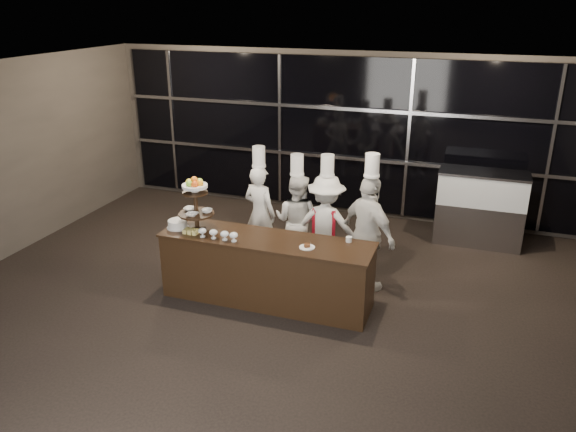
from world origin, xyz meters
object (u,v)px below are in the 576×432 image
(chef_a, at_px, (260,211))
(layer_cake, at_px, (178,224))
(display_case, at_px, (480,204))
(chef_c, at_px, (326,224))
(chef_b, at_px, (297,219))
(buffet_counter, at_px, (266,270))
(display_stand, at_px, (196,200))
(chef_d, at_px, (368,233))

(chef_a, bearing_deg, layer_cake, -119.00)
(display_case, xyz_separation_m, chef_c, (-2.12, -1.86, 0.08))
(chef_b, xyz_separation_m, chef_c, (0.48, -0.09, 0.02))
(buffet_counter, xyz_separation_m, display_stand, (-1.00, -0.00, 0.87))
(display_stand, relative_size, chef_c, 0.41)
(layer_cake, height_order, chef_d, chef_d)
(chef_a, bearing_deg, chef_d, -14.18)
(layer_cake, relative_size, chef_d, 0.15)
(layer_cake, height_order, chef_b, chef_b)
(buffet_counter, height_order, layer_cake, layer_cake)
(chef_a, relative_size, chef_c, 1.00)
(chef_c, bearing_deg, display_stand, -143.82)
(layer_cake, bearing_deg, chef_d, 18.20)
(chef_b, relative_size, chef_d, 0.89)
(display_stand, xyz_separation_m, display_case, (3.62, 2.96, -0.65))
(layer_cake, distance_m, chef_a, 1.45)
(buffet_counter, relative_size, display_case, 2.02)
(display_case, xyz_separation_m, chef_a, (-3.20, -1.75, 0.10))
(chef_b, bearing_deg, chef_a, 178.51)
(chef_c, bearing_deg, buffet_counter, -114.70)
(buffet_counter, distance_m, chef_a, 1.38)
(chef_c, xyz_separation_m, chef_d, (0.69, -0.34, 0.09))
(buffet_counter, height_order, display_stand, display_stand)
(buffet_counter, height_order, chef_d, chef_d)
(chef_b, distance_m, chef_c, 0.49)
(layer_cake, xyz_separation_m, chef_d, (2.47, 0.81, -0.12))
(layer_cake, relative_size, chef_b, 0.17)
(buffet_counter, relative_size, chef_b, 1.62)
(layer_cake, relative_size, display_case, 0.21)
(layer_cake, xyz_separation_m, chef_b, (1.30, 1.24, -0.23))
(chef_d, bearing_deg, buffet_counter, -147.55)
(layer_cake, bearing_deg, buffet_counter, 2.25)
(buffet_counter, xyz_separation_m, layer_cake, (-1.27, -0.05, 0.51))
(buffet_counter, height_order, chef_b, chef_b)
(display_case, relative_size, chef_a, 0.78)
(chef_d, bearing_deg, display_stand, -160.88)
(display_stand, distance_m, display_case, 4.73)
(display_case, bearing_deg, chef_d, -122.91)
(display_stand, xyz_separation_m, chef_d, (2.20, 0.76, -0.49))
(chef_a, height_order, chef_c, chef_a)
(buffet_counter, xyz_separation_m, chef_d, (1.20, 0.76, 0.39))
(chef_b, bearing_deg, chef_c, -10.98)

